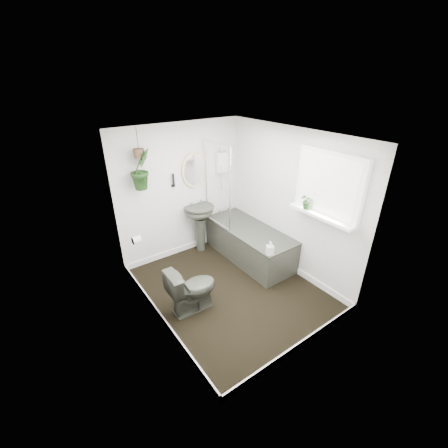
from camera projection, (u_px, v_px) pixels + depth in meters
floor at (230, 289)px, 4.62m from camera, size 2.30×2.80×0.02m
ceiling at (231, 135)px, 3.57m from camera, size 2.30×2.80×0.02m
wall_back at (181, 192)px, 5.12m from camera, size 2.30×0.02×2.30m
wall_front at (312, 271)px, 3.07m from camera, size 2.30×0.02×2.30m
wall_left at (151, 247)px, 3.49m from camera, size 0.02×2.80×2.30m
wall_right at (290, 202)px, 4.70m from camera, size 0.02×2.80×2.30m
skirting at (230, 286)px, 4.59m from camera, size 2.30×2.80×0.10m
bathtub at (249, 243)px, 5.26m from camera, size 0.72×1.72×0.58m
bath_screen at (218, 186)px, 5.00m from camera, size 0.04×0.72×1.40m
shower_box at (222, 162)px, 5.30m from camera, size 0.20×0.10×0.35m
oval_mirror at (194, 170)px, 5.06m from camera, size 0.46×0.03×0.62m
wall_sconce at (173, 180)px, 4.89m from camera, size 0.04×0.04×0.22m
toilet_roll_holder at (136, 240)px, 4.14m from camera, size 0.11×0.11×0.11m
window_recess at (329, 185)px, 3.93m from camera, size 0.08×1.00×0.90m
window_sill at (321, 215)px, 4.08m from camera, size 0.18×1.00×0.04m
window_blinds at (327, 186)px, 3.90m from camera, size 0.01×0.86×0.76m
toilet at (192, 288)px, 4.07m from camera, size 0.69×0.41×0.69m
pedestal_sink at (200, 228)px, 5.44m from camera, size 0.60×0.55×0.88m
sill_plant at (308, 200)px, 4.19m from camera, size 0.28×0.27×0.25m
hanging_plant at (141, 169)px, 4.38m from camera, size 0.39×0.35×0.60m
soap_bottle at (270, 248)px, 4.36m from camera, size 0.12×0.13×0.21m
hanging_pot at (139, 153)px, 4.27m from camera, size 0.16×0.16×0.12m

